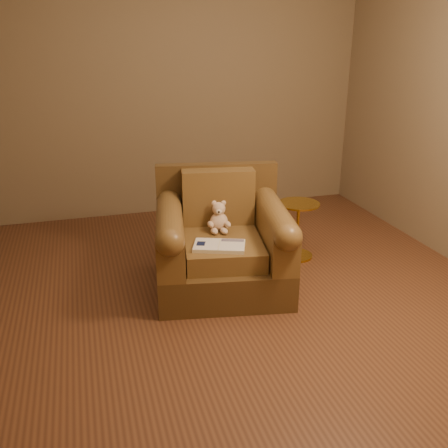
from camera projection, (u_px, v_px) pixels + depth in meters
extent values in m
plane|color=brown|center=(237.00, 286.00, 4.02)|extent=(4.00, 4.00, 0.00)
cube|color=#7E694D|center=(181.00, 89.00, 5.34)|extent=(4.00, 0.02, 2.70)
cube|color=#7E694D|center=(412.00, 201.00, 1.74)|extent=(4.00, 0.02, 2.70)
cube|color=#52391B|center=(222.00, 270.00, 3.97)|extent=(1.15, 1.11, 0.28)
cube|color=#52391B|center=(217.00, 200.00, 4.21)|extent=(1.01, 0.27, 0.62)
cube|color=brown|center=(223.00, 248.00, 3.85)|extent=(0.69, 0.79, 0.15)
cube|color=brown|center=(218.00, 197.00, 4.06)|extent=(0.60, 0.26, 0.45)
cube|color=brown|center=(170.00, 240.00, 3.78)|extent=(0.34, 0.88, 0.32)
cube|color=brown|center=(274.00, 235.00, 3.86)|extent=(0.34, 0.88, 0.32)
cylinder|color=brown|center=(169.00, 220.00, 3.72)|extent=(0.34, 0.88, 0.20)
cylinder|color=brown|center=(275.00, 216.00, 3.80)|extent=(0.34, 0.88, 0.20)
ellipsoid|color=beige|center=(219.00, 222.00, 3.97)|extent=(0.14, 0.13, 0.15)
sphere|color=beige|center=(219.00, 209.00, 3.94)|extent=(0.11, 0.11, 0.11)
ellipsoid|color=beige|center=(214.00, 203.00, 3.93)|extent=(0.04, 0.02, 0.04)
ellipsoid|color=beige|center=(223.00, 203.00, 3.93)|extent=(0.04, 0.02, 0.04)
ellipsoid|color=beige|center=(219.00, 212.00, 3.90)|extent=(0.05, 0.03, 0.04)
sphere|color=black|center=(219.00, 212.00, 3.88)|extent=(0.01, 0.01, 0.01)
ellipsoid|color=beige|center=(211.00, 224.00, 3.91)|extent=(0.05, 0.09, 0.05)
ellipsoid|color=beige|center=(228.00, 224.00, 3.92)|extent=(0.05, 0.09, 0.05)
ellipsoid|color=beige|center=(214.00, 231.00, 3.91)|extent=(0.06, 0.09, 0.05)
ellipsoid|color=beige|center=(224.00, 231.00, 3.91)|extent=(0.06, 0.09, 0.05)
cube|color=beige|center=(219.00, 246.00, 3.66)|extent=(0.43, 0.34, 0.03)
cube|color=white|center=(207.00, 244.00, 3.66)|extent=(0.25, 0.27, 0.00)
cube|color=white|center=(232.00, 245.00, 3.64)|extent=(0.25, 0.27, 0.00)
cube|color=beige|center=(219.00, 244.00, 3.65)|extent=(0.09, 0.21, 0.00)
cube|color=#0F1638|center=(201.00, 244.00, 3.66)|extent=(0.08, 0.10, 0.00)
cube|color=slate|center=(233.00, 240.00, 3.72)|extent=(0.17, 0.10, 0.00)
cylinder|color=gold|center=(296.00, 255.00, 4.55)|extent=(0.29, 0.29, 0.02)
cylinder|color=gold|center=(297.00, 230.00, 4.46)|extent=(0.03, 0.03, 0.48)
cylinder|color=gold|center=(299.00, 204.00, 4.37)|extent=(0.37, 0.37, 0.02)
cylinder|color=gold|center=(299.00, 205.00, 4.38)|extent=(0.03, 0.03, 0.02)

